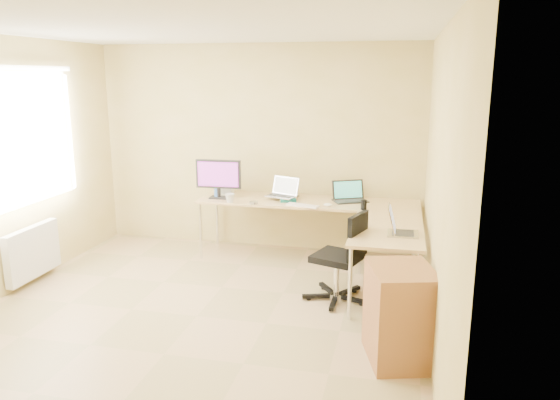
% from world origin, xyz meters
% --- Properties ---
extents(floor, '(4.50, 4.50, 0.00)m').
position_xyz_m(floor, '(0.00, 0.00, 0.00)').
color(floor, tan).
rests_on(floor, ground).
extents(ceiling, '(4.50, 4.50, 0.00)m').
position_xyz_m(ceiling, '(0.00, 0.00, 2.60)').
color(ceiling, white).
rests_on(ceiling, ground).
extents(wall_back, '(4.50, 0.00, 4.50)m').
position_xyz_m(wall_back, '(0.00, 2.25, 1.30)').
color(wall_back, '#D7C088').
rests_on(wall_back, ground).
extents(wall_front, '(4.50, 0.00, 4.50)m').
position_xyz_m(wall_front, '(0.00, -2.25, 1.30)').
color(wall_front, '#D7C088').
rests_on(wall_front, ground).
extents(wall_right, '(0.00, 4.50, 4.50)m').
position_xyz_m(wall_right, '(2.10, 0.00, 1.30)').
color(wall_right, '#D7C088').
rests_on(wall_right, ground).
extents(desk_main, '(2.65, 0.70, 0.73)m').
position_xyz_m(desk_main, '(0.72, 1.85, 0.36)').
color(desk_main, tan).
rests_on(desk_main, ground).
extents(desk_return, '(0.70, 1.30, 0.73)m').
position_xyz_m(desk_return, '(1.70, 0.85, 0.36)').
color(desk_return, tan).
rests_on(desk_return, ground).
extents(monitor, '(0.57, 0.20, 0.48)m').
position_xyz_m(monitor, '(-0.37, 1.74, 0.97)').
color(monitor, black).
rests_on(monitor, desk_main).
extents(book_stack, '(0.24, 0.29, 0.04)m').
position_xyz_m(book_stack, '(0.49, 1.82, 0.75)').
color(book_stack, '#0E5A54').
rests_on(book_stack, desk_main).
extents(laptop_center, '(0.43, 0.38, 0.23)m').
position_xyz_m(laptop_center, '(0.41, 1.81, 0.89)').
color(laptop_center, '#9C9CA8').
rests_on(laptop_center, desk_main).
extents(laptop_black, '(0.48, 0.43, 0.25)m').
position_xyz_m(laptop_black, '(1.23, 1.92, 0.85)').
color(laptop_black, black).
rests_on(laptop_black, desk_main).
extents(keyboard, '(0.40, 0.21, 0.02)m').
position_xyz_m(keyboard, '(0.71, 1.56, 0.74)').
color(keyboard, white).
rests_on(keyboard, desk_main).
extents(mouse, '(0.12, 0.09, 0.04)m').
position_xyz_m(mouse, '(1.00, 1.62, 0.75)').
color(mouse, white).
rests_on(mouse, desk_main).
extents(mug, '(0.14, 0.14, 0.11)m').
position_xyz_m(mug, '(-0.16, 1.55, 0.78)').
color(mug, silver).
rests_on(mug, desk_main).
extents(cd_stack, '(0.14, 0.14, 0.03)m').
position_xyz_m(cd_stack, '(0.13, 1.55, 0.74)').
color(cd_stack, '#B5B6BC').
rests_on(cd_stack, desk_main).
extents(water_bottle, '(0.09, 0.09, 0.27)m').
position_xyz_m(water_bottle, '(-0.40, 1.77, 0.87)').
color(water_bottle, '#3561B4').
rests_on(water_bottle, desk_main).
extents(papers, '(0.22, 0.29, 0.01)m').
position_xyz_m(papers, '(-0.40, 1.96, 0.73)').
color(papers, white).
rests_on(papers, desk_main).
extents(white_box, '(0.23, 0.17, 0.08)m').
position_xyz_m(white_box, '(-0.40, 2.05, 0.77)').
color(white_box, white).
rests_on(white_box, desk_main).
extents(desk_fan, '(0.22, 0.22, 0.26)m').
position_xyz_m(desk_fan, '(-0.40, 2.04, 0.86)').
color(desk_fan, silver).
rests_on(desk_fan, desk_main).
extents(black_cup, '(0.07, 0.07, 0.11)m').
position_xyz_m(black_cup, '(1.41, 1.55, 0.79)').
color(black_cup, black).
rests_on(black_cup, desk_main).
extents(laptop_return, '(0.34, 0.27, 0.23)m').
position_xyz_m(laptop_return, '(1.85, 0.66, 0.84)').
color(laptop_return, '#B4B4B4').
rests_on(laptop_return, desk_return).
extents(office_chair, '(0.71, 0.71, 0.93)m').
position_xyz_m(office_chair, '(1.23, 0.69, 0.50)').
color(office_chair, black).
rests_on(office_chair, ground).
extents(cabinet, '(0.61, 0.69, 0.81)m').
position_xyz_m(cabinet, '(1.85, -0.37, 0.36)').
color(cabinet, '#99502F').
rests_on(cabinet, ground).
extents(radiator, '(0.09, 0.80, 0.55)m').
position_xyz_m(radiator, '(-2.03, 0.40, 0.35)').
color(radiator, white).
rests_on(radiator, ground).
extents(window, '(0.10, 1.80, 1.40)m').
position_xyz_m(window, '(-2.05, 0.40, 1.55)').
color(window, white).
rests_on(window, wall_left).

